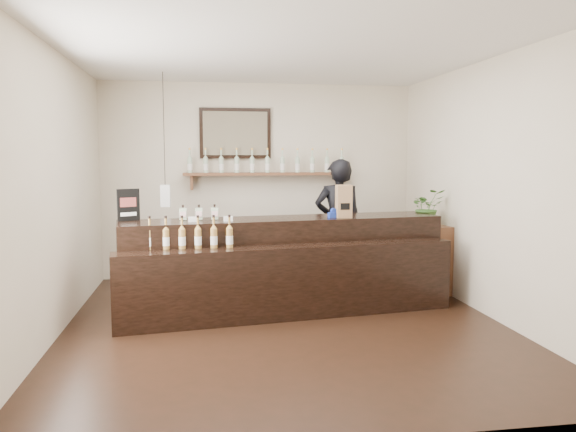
# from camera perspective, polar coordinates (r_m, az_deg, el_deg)

# --- Properties ---
(ground) EXTENTS (5.00, 5.00, 0.00)m
(ground) POSITION_cam_1_polar(r_m,az_deg,el_deg) (6.00, -0.32, -10.85)
(ground) COLOR black
(ground) RESTS_ON ground
(room_shell) EXTENTS (5.00, 5.00, 5.00)m
(room_shell) POSITION_cam_1_polar(r_m,az_deg,el_deg) (5.75, -0.33, 5.63)
(room_shell) COLOR beige
(room_shell) RESTS_ON ground
(back_wall_decor) EXTENTS (2.66, 0.96, 1.69)m
(back_wall_decor) POSITION_cam_1_polar(r_m,az_deg,el_deg) (8.09, -3.91, 6.11)
(back_wall_decor) COLOR #57311D
(back_wall_decor) RESTS_ON ground
(counter) EXTENTS (3.78, 1.47, 1.21)m
(counter) POSITION_cam_1_polar(r_m,az_deg,el_deg) (6.44, -0.27, -5.22)
(counter) COLOR black
(counter) RESTS_ON ground
(promo_sign) EXTENTS (0.23, 0.14, 0.35)m
(promo_sign) POSITION_cam_1_polar(r_m,az_deg,el_deg) (6.41, -15.91, 1.09)
(promo_sign) COLOR black
(promo_sign) RESTS_ON counter
(paper_bag) EXTENTS (0.18, 0.14, 0.38)m
(paper_bag) POSITION_cam_1_polar(r_m,az_deg,el_deg) (6.54, 5.69, 1.49)
(paper_bag) COLOR olive
(paper_bag) RESTS_ON counter
(tape_dispenser) EXTENTS (0.14, 0.09, 0.11)m
(tape_dispenser) POSITION_cam_1_polar(r_m,az_deg,el_deg) (6.54, 4.66, 0.21)
(tape_dispenser) COLOR #1730A1
(tape_dispenser) RESTS_ON counter
(side_cabinet) EXTENTS (0.49, 0.64, 0.87)m
(side_cabinet) POSITION_cam_1_polar(r_m,az_deg,el_deg) (7.46, 13.83, -4.24)
(side_cabinet) COLOR #57311D
(side_cabinet) RESTS_ON ground
(potted_plant) EXTENTS (0.44, 0.39, 0.46)m
(potted_plant) POSITION_cam_1_polar(r_m,az_deg,el_deg) (7.37, 13.95, 0.88)
(potted_plant) COLOR #3D6B2A
(potted_plant) RESTS_ON side_cabinet
(shopkeeper) EXTENTS (0.74, 0.51, 1.94)m
(shopkeeper) POSITION_cam_1_polar(r_m,az_deg,el_deg) (7.49, 5.12, 0.08)
(shopkeeper) COLOR black
(shopkeeper) RESTS_ON ground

